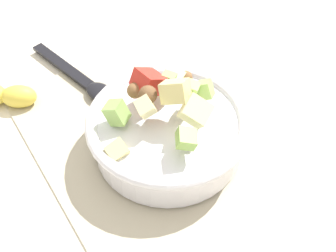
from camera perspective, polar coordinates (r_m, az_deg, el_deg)
The scene contains 4 objects.
ground_plane at distance 0.59m, azimuth -0.01°, elevation -4.76°, with size 2.40×2.40×0.00m, color silver.
placemat at distance 0.59m, azimuth -0.01°, elevation -4.58°, with size 0.51×0.31×0.01m, color #BCB299.
salad_bowl at distance 0.57m, azimuth -0.03°, elevation -0.36°, with size 0.22×0.22×0.12m.
serving_spoon at distance 0.70m, azimuth -11.31°, elevation 6.01°, with size 0.21×0.07×0.01m.
Camera 1 is at (0.30, -0.20, 0.47)m, focal length 44.62 mm.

